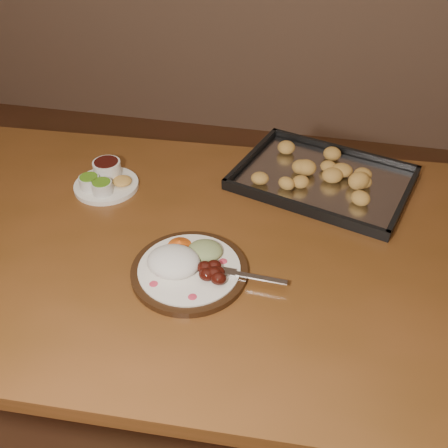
# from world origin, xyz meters

# --- Properties ---
(ground) EXTENTS (4.00, 4.00, 0.00)m
(ground) POSITION_xyz_m (0.00, 0.00, 0.00)
(ground) COLOR brown
(ground) RESTS_ON ground
(dining_table) EXTENTS (1.55, 0.98, 0.75)m
(dining_table) POSITION_xyz_m (0.19, 0.06, 0.65)
(dining_table) COLOR brown
(dining_table) RESTS_ON ground
(dinner_plate) EXTENTS (0.34, 0.25, 0.06)m
(dinner_plate) POSITION_xyz_m (0.19, -0.05, 0.77)
(dinner_plate) COLOR black
(dinner_plate) RESTS_ON dining_table
(condiment_saucer) EXTENTS (0.17, 0.17, 0.06)m
(condiment_saucer) POSITION_xyz_m (-0.11, 0.22, 0.77)
(condiment_saucer) COLOR white
(condiment_saucer) RESTS_ON dining_table
(baking_tray) EXTENTS (0.52, 0.44, 0.05)m
(baking_tray) POSITION_xyz_m (0.45, 0.37, 0.77)
(baking_tray) COLOR black
(baking_tray) RESTS_ON dining_table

